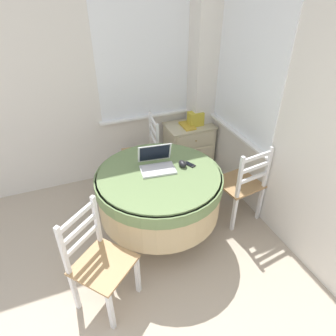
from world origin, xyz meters
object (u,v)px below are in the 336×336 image
laptop (157,164)px  dining_chair_camera_near (99,262)px  dining_chair_near_back_window (144,154)px  cell_phone (189,164)px  dining_chair_near_right_window (242,185)px  computer_mouse (182,164)px  storage_box (196,119)px  corner_cabinet (189,147)px  round_dining_table (159,190)px  book_on_cabinet (187,126)px

laptop → dining_chair_camera_near: bearing=-138.5°
laptop → dining_chair_camera_near: laptop is taller
dining_chair_near_back_window → cell_phone: bearing=-76.5°
dining_chair_near_back_window → dining_chair_near_right_window: 1.22m
computer_mouse → storage_box: size_ratio=0.58×
cell_phone → corner_cabinet: size_ratio=0.20×
round_dining_table → storage_box: size_ratio=6.57×
laptop → dining_chair_near_back_window: 0.86m
round_dining_table → computer_mouse: computer_mouse is taller
laptop → computer_mouse: 0.24m
computer_mouse → dining_chair_near_right_window: 0.72m
dining_chair_near_right_window → dining_chair_camera_near: 1.63m
dining_chair_camera_near → storage_box: (1.54, 1.51, 0.30)m
dining_chair_camera_near → book_on_cabinet: size_ratio=3.57×
laptop → computer_mouse: size_ratio=3.29×
dining_chair_camera_near → dining_chair_near_right_window: bearing=15.5°
round_dining_table → book_on_cabinet: (0.73, 0.97, 0.11)m
dining_chair_near_right_window → corner_cabinet: size_ratio=1.39×
book_on_cabinet → dining_chair_near_right_window: bearing=-82.4°
computer_mouse → corner_cabinet: computer_mouse is taller
laptop → storage_box: laptop is taller
laptop → computer_mouse: (0.24, -0.06, -0.02)m
cell_phone → dining_chair_camera_near: (-1.01, -0.56, -0.31)m
dining_chair_camera_near → book_on_cabinet: (1.43, 1.50, 0.22)m
corner_cabinet → laptop: bearing=-130.4°
computer_mouse → storage_box: 1.12m
round_dining_table → dining_chair_near_back_window: (0.12, 0.86, -0.12)m
dining_chair_near_back_window → dining_chair_camera_near: 1.61m
laptop → storage_box: 1.22m
dining_chair_near_back_window → storage_box: dining_chair_near_back_window is taller
round_dining_table → cell_phone: 0.38m
dining_chair_near_back_window → corner_cabinet: (0.66, 0.13, -0.11)m
computer_mouse → storage_box: storage_box is taller
dining_chair_near_back_window → dining_chair_camera_near: same height
storage_box → round_dining_table: bearing=-131.1°
dining_chair_near_back_window → storage_box: 0.80m
laptop → book_on_cabinet: 1.14m
storage_box → book_on_cabinet: size_ratio=0.71×
corner_cabinet → storage_box: storage_box is taller
computer_mouse → book_on_cabinet: bearing=62.6°
laptop → dining_chair_camera_near: size_ratio=0.38×
dining_chair_camera_near → dining_chair_near_back_window: bearing=59.9°
laptop → dining_chair_near_right_window: bearing=-12.2°
laptop → storage_box: bearing=46.6°
computer_mouse → book_on_cabinet: computer_mouse is taller
round_dining_table → laptop: 0.25m
dining_chair_camera_near → book_on_cabinet: 2.08m
corner_cabinet → computer_mouse: bearing=-118.9°
book_on_cabinet → storage_box: bearing=4.6°
dining_chair_near_right_window → corner_cabinet: bearing=95.1°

